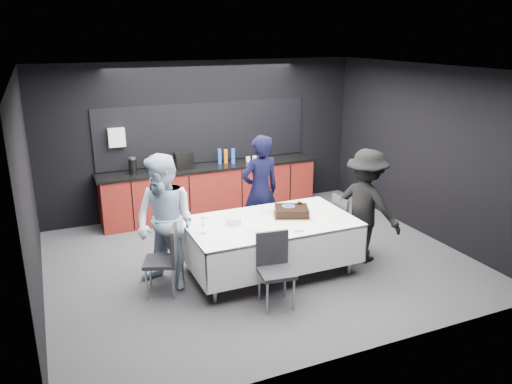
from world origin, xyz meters
The scene contains 18 objects.
ground centered at (0.00, 0.00, 0.00)m, with size 6.00×6.00×0.00m, color #434348.
room_shell centered at (0.00, 0.00, 1.86)m, with size 6.04×5.04×2.82m.
kitchenette centered at (-0.02, 2.22, 0.54)m, with size 4.10×0.64×2.05m.
party_table centered at (0.00, -0.40, 0.64)m, with size 2.32×1.32×0.78m.
cake_assembly centered at (0.36, -0.33, 0.84)m, with size 0.62×0.57×0.16m.
plate_stack centered at (-0.52, -0.32, 0.83)m, with size 0.22×0.22×0.10m, color white.
loose_plate_near centered at (-0.38, -0.63, 0.78)m, with size 0.19×0.19×0.01m, color white.
loose_plate_right_a centered at (0.69, -0.14, 0.78)m, with size 0.18×0.18×0.01m, color white.
loose_plate_right_b centered at (0.80, -0.77, 0.78)m, with size 0.20×0.20×0.01m, color white.
loose_plate_far centered at (0.11, -0.09, 0.78)m, with size 0.22×0.22×0.01m, color white.
fork_pile centered at (0.17, -0.89, 0.79)m, with size 0.16×0.10×0.02m, color white.
champagne_flute centered at (-1.00, -0.48, 0.94)m, with size 0.06×0.06×0.22m.
chair_left centered at (-1.48, -0.42, 0.53)m, with size 0.54×0.54×0.92m.
chair_right centered at (1.33, -0.28, 0.53)m, with size 0.43×0.43×0.92m.
chair_near centered at (-0.31, -1.19, 0.53)m, with size 0.47×0.47×0.92m.
person_center centered at (0.26, 0.54, 0.90)m, with size 0.65×0.43×1.80m, color black.
person_left centered at (-1.43, -0.23, 0.91)m, with size 0.88×0.69×1.81m, color silver.
person_right centered at (1.46, -0.57, 0.85)m, with size 1.09×0.63×1.69m, color black.
Camera 1 is at (-2.75, -6.25, 3.28)m, focal length 35.00 mm.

